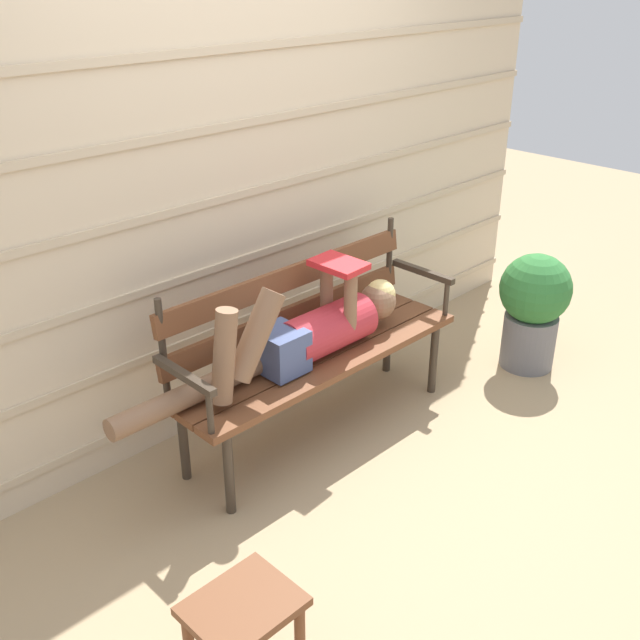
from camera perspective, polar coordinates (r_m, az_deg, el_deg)
name	(u,v)px	position (r m, az deg, el deg)	size (l,w,h in m)	color
ground_plane	(327,434)	(3.81, 0.57, -8.78)	(12.00, 12.00, 0.00)	tan
house_siding	(246,190)	(3.69, -5.69, 9.89)	(4.57, 0.08, 2.31)	beige
park_bench	(311,339)	(3.62, -0.73, -1.50)	(1.61, 0.44, 0.91)	brown
reclining_person	(306,333)	(3.48, -1.06, -0.98)	(1.62, 0.26, 0.48)	#B72D38
footstool	(244,624)	(2.53, -5.87, -22.18)	(0.34, 0.28, 0.39)	brown
potted_plant	(533,305)	(4.41, 16.05, 1.08)	(0.41, 0.41, 0.69)	slate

